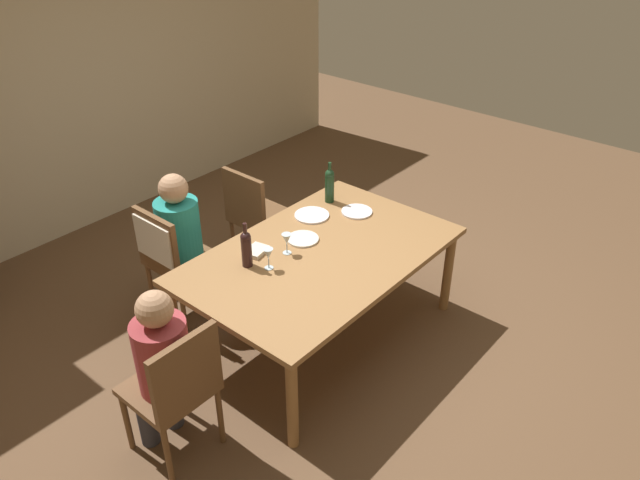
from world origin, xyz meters
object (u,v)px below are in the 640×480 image
Objects in this scene: wine_bottle_dark_red at (246,248)px; wine_glass_near_left at (287,240)px; dining_table at (320,261)px; chair_left_end at (177,386)px; dinner_plate_guest_left at (303,239)px; person_woman_host at (183,234)px; person_man_bearded at (161,361)px; chair_far_left at (167,251)px; chair_far_right at (255,213)px; dinner_plate_guest_right at (312,215)px; wine_glass_centre at (268,254)px; dinner_plate_host at (357,212)px; wine_bottle_tall_green at (330,184)px.

wine_glass_near_left is at bearing -19.23° from wine_bottle_dark_red.
dining_table is at bearing -48.34° from wine_glass_near_left.
dinner_plate_guest_left is at bearing 11.81° from chair_left_end.
person_woman_host reaches higher than chair_left_end.
person_man_bearded is (0.00, 0.11, 0.12)m from chair_left_end.
chair_far_right is (0.88, 0.00, -0.06)m from chair_far_left.
wine_glass_near_left is 0.22m from dinner_plate_guest_left.
dinner_plate_guest_left is (0.59, -0.78, 0.13)m from chair_far_left.
dinner_plate_guest_right is (0.49, 0.20, -0.10)m from wine_glass_near_left.
dinner_plate_guest_right is (0.34, 0.37, 0.07)m from dining_table.
wine_glass_centre is 0.42m from dinner_plate_guest_left.
chair_left_end is (-1.32, -0.09, -0.12)m from dining_table.
person_man_bearded reaches higher than dinner_plate_guest_right.
dinner_plate_guest_right is at bearing 139.63° from dinner_plate_host.
chair_left_end is at bearing -158.58° from wine_bottle_dark_red.
wine_bottle_dark_red is 0.50m from dinner_plate_guest_left.
wine_bottle_tall_green is (1.93, 0.51, 0.33)m from chair_left_end.
person_woman_host reaches higher than wine_bottle_dark_red.
wine_bottle_dark_red is at bearing 160.77° from wine_glass_near_left.
person_man_bearded is 4.99× the size of dinner_plate_guest_left.
wine_glass_near_left is (0.28, -0.10, -0.03)m from wine_bottle_dark_red.
wine_bottle_tall_green is 1.04× the size of wine_bottle_dark_red.
dinner_plate_host is 0.56m from dinner_plate_guest_left.
person_woman_host is 7.74× the size of wine_glass_centre.
chair_left_end is 0.82× the size of person_man_bearded.
wine_glass_near_left reaches higher than dining_table.
dinner_plate_guest_left is at bearing 7.22° from person_man_bearded.
chair_left_end is at bearing -90.00° from person_man_bearded.
dining_table is 2.04× the size of chair_left_end.
dinner_plate_guest_right reaches higher than dining_table.
wine_bottle_dark_red reaches higher than wine_glass_near_left.
wine_glass_centre is (0.96, 0.22, 0.29)m from chair_left_end.
chair_far_right is 1.91m from person_man_bearded.
person_man_bearded reaches higher than wine_glass_centre.
chair_far_right is at bearing 108.06° from dinner_plate_host.
wine_bottle_tall_green reaches higher than dinner_plate_guest_right.
wine_glass_near_left is at bearing 131.66° from dining_table.
dinner_plate_guest_left is (1.37, 0.29, 0.19)m from chair_left_end.
person_man_bearded reaches higher than wine_bottle_tall_green.
chair_far_right is 6.17× the size of wine_glass_centre.
wine_bottle_dark_red reaches higher than dinner_plate_host.
chair_left_end is 0.16m from person_man_bearded.
person_man_bearded reaches higher than wine_glass_near_left.
chair_left_end reaches higher than wine_glass_near_left.
wine_bottle_tall_green is at bearing 8.67° from wine_bottle_dark_red.
chair_left_end is 4.08× the size of dinner_plate_guest_left.
dinner_plate_host and dinner_plate_guest_right have the same top height.
dining_table is 12.62× the size of wine_glass_near_left.
dinner_plate_host is (-0.00, -0.27, -0.14)m from wine_bottle_tall_green.
wine_bottle_tall_green reaches higher than wine_bottle_dark_red.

